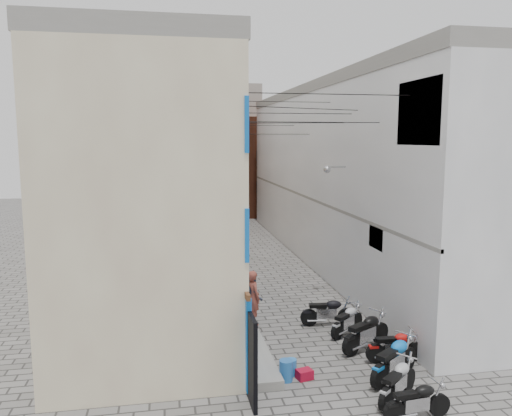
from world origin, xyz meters
TOP-DOWN VIEW (x-y plane):
  - ground at (0.00, 0.00)m, footprint 90.00×90.00m
  - plinth at (-2.05, 13.00)m, footprint 0.90×26.00m
  - building_left at (-4.98, 12.95)m, footprint 5.10×27.00m
  - building_right at (5.00, 13.00)m, footprint 5.94×26.00m
  - building_far_brick_left at (-2.00, 28.00)m, footprint 6.00×6.00m
  - building_far_brick_right at (3.00, 30.00)m, footprint 5.00×6.00m
  - building_far_concrete at (0.00, 34.00)m, footprint 8.00×5.00m
  - far_shopfront at (0.00, 25.20)m, footprint 2.00×0.30m
  - overhead_wires at (0.00, 7.64)m, footprint 5.80×13.02m
  - motorcycle_a at (1.02, -1.82)m, footprint 1.72×0.69m
  - motorcycle_b at (0.98, -0.95)m, footprint 1.78×1.60m
  - motorcycle_c at (1.37, 0.06)m, footprint 2.11×1.74m
  - motorcycle_d at (1.90, 1.02)m, footprint 1.80×0.66m
  - motorcycle_e at (1.39, 1.98)m, footprint 2.12×1.60m
  - motorcycle_f at (1.27, 3.21)m, footprint 1.73×1.53m
  - motorcycle_g at (0.88, 4.04)m, footprint 1.91×0.80m
  - person_a at (-1.70, 3.98)m, footprint 0.63×0.76m
  - person_b at (-1.70, 4.14)m, footprint 0.69×0.87m
  - water_jug_near at (-1.44, 0.50)m, footprint 0.44×0.44m
  - water_jug_far at (-1.23, 0.77)m, footprint 0.34×0.34m
  - red_crate at (-0.94, 0.50)m, footprint 0.47×0.40m

SIDE VIEW (x-z plane):
  - ground at x=0.00m, z-range 0.00..0.00m
  - plinth at x=-2.05m, z-range 0.00..0.25m
  - red_crate at x=-0.94m, z-range 0.00..0.25m
  - water_jug_far at x=-1.23m, z-range 0.00..0.45m
  - water_jug_near at x=-1.44m, z-range 0.00..0.56m
  - motorcycle_a at x=1.02m, z-range 0.00..0.97m
  - motorcycle_f at x=1.27m, z-range 0.00..1.02m
  - motorcycle_d at x=1.90m, z-range 0.00..1.03m
  - motorcycle_b at x=0.98m, z-range 0.00..1.06m
  - motorcycle_g at x=0.88m, z-range 0.00..1.07m
  - motorcycle_e at x=1.39m, z-range 0.00..1.20m
  - motorcycle_c at x=1.37m, z-range 0.00..1.22m
  - person_b at x=-1.70m, z-range 0.25..1.99m
  - person_a at x=-1.70m, z-range 0.25..2.05m
  - far_shopfront at x=0.00m, z-range 0.00..2.40m
  - building_far_brick_right at x=3.00m, z-range 0.00..8.00m
  - building_left at x=-4.98m, z-range 0.00..9.00m
  - building_right at x=5.00m, z-range 0.01..9.01m
  - building_far_brick_left at x=-2.00m, z-range 0.00..10.00m
  - building_far_concrete at x=0.00m, z-range 0.00..11.00m
  - overhead_wires at x=0.00m, z-range 6.46..7.79m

